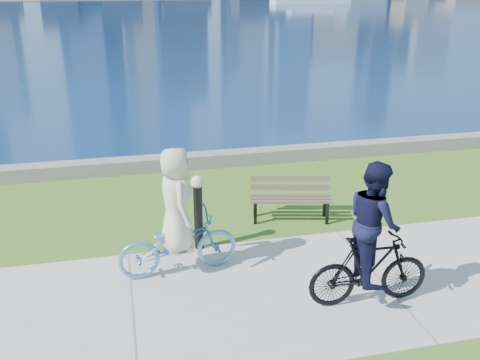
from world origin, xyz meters
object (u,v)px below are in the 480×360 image
object	(u,v)px
bollard_lamp	(198,208)
cyclist_man	(371,247)
park_bench	(291,195)
cyclist_woman	(177,228)

from	to	relation	value
bollard_lamp	cyclist_man	distance (m)	3.21
park_bench	cyclist_woman	world-z (taller)	cyclist_woman
cyclist_woman	cyclist_man	size ratio (longest dim) A/B	0.96
park_bench	cyclist_man	xyz separation A→B (m)	(0.18, -3.20, 0.45)
bollard_lamp	cyclist_woman	xyz separation A→B (m)	(-0.46, -0.76, 0.01)
park_bench	cyclist_woman	distance (m)	3.00
park_bench	bollard_lamp	distance (m)	2.24
park_bench	bollard_lamp	bearing A→B (deg)	-143.07
cyclist_man	bollard_lamp	bearing A→B (deg)	46.25
bollard_lamp	cyclist_man	bearing A→B (deg)	-46.28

